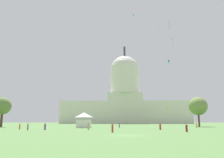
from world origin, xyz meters
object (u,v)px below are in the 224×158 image
object	(u,v)px
person_orange_mid_right	(20,127)
kite_orange_mid	(109,85)
tree_east_near	(198,106)
kite_white_high	(158,25)
person_red_front_left	(160,127)
person_grey_aisle_center	(28,127)
person_red_back_center	(112,128)
tree_west_mid	(3,106)
person_tan_mid_center	(89,126)
kite_yellow_high	(130,61)
event_tent	(84,120)
kite_turquoise_high	(169,61)
kite_cyan_high	(134,15)
person_purple_back_right	(45,127)
kite_pink_high	(169,24)
capitol_building	(125,99)
person_maroon_lawn_far_left	(187,128)
kite_green_high	(173,40)
kite_gold_low	(167,108)
person_orange_front_right	(197,125)
person_purple_back_left	(119,125)

from	to	relation	value
person_orange_mid_right	kite_orange_mid	bearing A→B (deg)	33.24
tree_east_near	kite_white_high	distance (m)	53.40
tree_east_near	person_red_front_left	world-z (taller)	tree_east_near
person_orange_mid_right	kite_white_high	bearing A→B (deg)	5.56
person_grey_aisle_center	person_red_back_center	size ratio (longest dim) A/B	0.92
tree_west_mid	person_grey_aisle_center	distance (m)	36.31
person_tan_mid_center	kite_yellow_high	distance (m)	141.18
event_tent	person_red_front_left	size ratio (longest dim) A/B	4.29
kite_turquoise_high	kite_cyan_high	xyz separation A→B (m)	(-23.07, -39.37, 11.98)
event_tent	person_purple_back_right	xyz separation A→B (m)	(-6.25, -21.03, -1.77)
kite_orange_mid	kite_pink_high	bearing A→B (deg)	-103.03
person_red_back_center	person_red_front_left	bearing A→B (deg)	-112.83
person_red_front_left	person_tan_mid_center	bearing A→B (deg)	-35.33
capitol_building	tree_east_near	world-z (taller)	capitol_building
person_maroon_lawn_far_left	kite_green_high	xyz separation A→B (m)	(16.79, 83.89, 48.44)
person_red_back_center	kite_gold_low	bearing A→B (deg)	-91.69
kite_turquoise_high	person_red_back_center	bearing A→B (deg)	91.26
person_maroon_lawn_far_left	kite_white_high	world-z (taller)	kite_white_high
person_tan_mid_center	person_orange_front_right	xyz separation A→B (m)	(33.74, 21.21, -0.08)
capitol_building	person_red_front_left	world-z (taller)	capitol_building
event_tent	person_purple_back_left	distance (m)	12.13
person_purple_back_left	kite_gold_low	world-z (taller)	kite_gold_low
kite_pink_high	kite_gold_low	distance (m)	66.08
tree_east_near	person_maroon_lawn_far_left	distance (m)	50.48
person_red_front_left	kite_cyan_high	world-z (taller)	kite_cyan_high
kite_pink_high	kite_yellow_high	bearing A→B (deg)	-0.41
person_maroon_lawn_far_left	person_purple_back_left	size ratio (longest dim) A/B	0.90
person_orange_mid_right	person_red_front_left	world-z (taller)	person_red_front_left
person_orange_front_right	person_grey_aisle_center	world-z (taller)	person_orange_front_right
person_maroon_lawn_far_left	kite_yellow_high	world-z (taller)	kite_yellow_high
person_tan_mid_center	kite_turquoise_high	xyz separation A→B (m)	(37.20, 80.17, 37.69)
event_tent	kite_orange_mid	world-z (taller)	kite_orange_mid
event_tent	person_orange_mid_right	size ratio (longest dim) A/B	4.66
kite_white_high	person_red_front_left	bearing A→B (deg)	-173.75
person_orange_mid_right	kite_orange_mid	distance (m)	100.58
kite_white_high	kite_green_high	size ratio (longest dim) A/B	0.54
kite_pink_high	kite_turquoise_high	distance (m)	25.65
kite_orange_mid	person_purple_back_right	bearing A→B (deg)	-152.74
person_red_front_left	kite_orange_mid	world-z (taller)	kite_orange_mid
tree_west_mid	person_red_front_left	world-z (taller)	tree_west_mid
person_purple_back_left	person_red_back_center	size ratio (longest dim) A/B	1.04
tree_west_mid	kite_orange_mid	size ratio (longest dim) A/B	3.50
person_tan_mid_center	kite_gold_low	xyz separation A→B (m)	(40.52, 110.44, 11.06)
person_orange_front_right	kite_orange_mid	bearing A→B (deg)	132.19
person_grey_aisle_center	person_purple_back_left	xyz separation A→B (m)	(21.97, 23.85, 0.10)
person_grey_aisle_center	kite_gold_low	size ratio (longest dim) A/B	1.10
tree_west_mid	person_red_front_left	distance (m)	60.01
tree_east_near	kite_green_high	distance (m)	55.32
kite_cyan_high	person_orange_mid_right	bearing A→B (deg)	161.01
tree_east_near	kite_pink_high	bearing A→B (deg)	99.98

